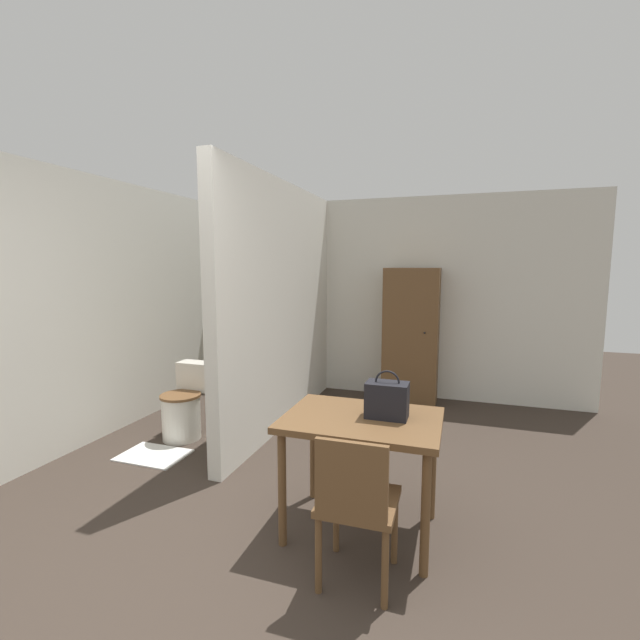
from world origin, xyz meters
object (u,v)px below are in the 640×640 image
(wooden_chair, at_px, (356,502))
(wooden_cabinet, at_px, (411,336))
(toilet, at_px, (185,407))
(dining_table, at_px, (362,432))
(handbag, at_px, (387,399))

(wooden_chair, distance_m, wooden_cabinet, 3.21)
(wooden_chair, xyz_separation_m, toilet, (-2.05, 1.40, -0.16))
(wooden_chair, relative_size, wooden_cabinet, 0.51)
(dining_table, distance_m, wooden_chair, 0.50)
(wooden_cabinet, bearing_deg, toilet, -137.68)
(dining_table, xyz_separation_m, wooden_chair, (0.08, -0.46, -0.18))
(dining_table, height_order, wooden_cabinet, wooden_cabinet)
(handbag, height_order, wooden_cabinet, wooden_cabinet)
(wooden_chair, distance_m, handbag, 0.64)
(dining_table, xyz_separation_m, handbag, (0.14, 0.04, 0.21))
(dining_table, relative_size, wooden_chair, 1.14)
(wooden_chair, xyz_separation_m, handbag, (0.07, 0.50, 0.39))
(wooden_chair, bearing_deg, handbag, 81.90)
(dining_table, bearing_deg, wooden_cabinet, 90.15)
(dining_table, height_order, handbag, handbag)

